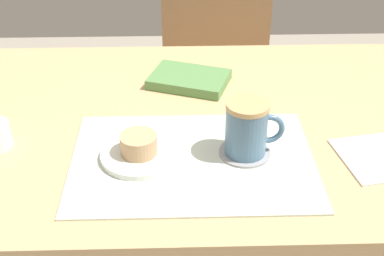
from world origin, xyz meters
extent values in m
cube|color=tan|center=(0.00, 0.00, 0.72)|extent=(1.36, 0.76, 0.04)
cylinder|color=#997047|center=(0.31, 0.44, 0.20)|extent=(0.04, 0.04, 0.41)
cylinder|color=#997047|center=(-0.04, 0.43, 0.20)|extent=(0.04, 0.04, 0.41)
cylinder|color=#997047|center=(0.30, 0.80, 0.20)|extent=(0.04, 0.04, 0.41)
cylinder|color=#997047|center=(-0.06, 0.79, 0.20)|extent=(0.04, 0.04, 0.41)
cube|color=#997047|center=(0.13, 0.61, 0.42)|extent=(0.44, 0.44, 0.04)
cube|color=#997047|center=(0.12, 0.81, 0.69)|extent=(0.39, 0.05, 0.50)
cube|color=silver|center=(0.01, -0.15, 0.74)|extent=(0.46, 0.32, 0.00)
cylinder|color=silver|center=(-0.10, -0.15, 0.75)|extent=(0.15, 0.15, 0.01)
cylinder|color=tan|center=(-0.10, -0.15, 0.78)|extent=(0.07, 0.07, 0.04)
cylinder|color=#99999E|center=(0.11, -0.14, 0.75)|extent=(0.10, 0.10, 0.00)
cylinder|color=slate|center=(0.11, -0.14, 0.80)|extent=(0.08, 0.08, 0.10)
cylinder|color=tan|center=(0.11, -0.14, 0.85)|extent=(0.08, 0.08, 0.01)
torus|color=slate|center=(0.15, -0.14, 0.80)|extent=(0.06, 0.01, 0.06)
cube|color=white|center=(0.37, -0.15, 0.74)|extent=(0.17, 0.17, 0.00)
cube|color=#598C4C|center=(0.01, 0.16, 0.75)|extent=(0.21, 0.18, 0.02)
camera|label=1|loc=(-0.02, -0.98, 1.35)|focal=50.00mm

